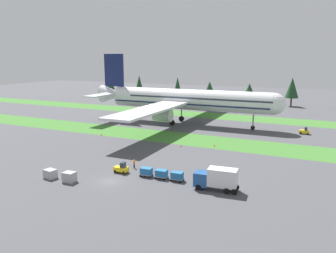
# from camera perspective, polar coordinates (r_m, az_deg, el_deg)

# --- Properties ---
(ground_plane) EXTENTS (400.00, 400.00, 0.00)m
(ground_plane) POSITION_cam_1_polar(r_m,az_deg,el_deg) (58.63, -9.81, -9.09)
(ground_plane) COLOR #47474C
(grass_strip_near) EXTENTS (320.00, 12.62, 0.01)m
(grass_strip_near) POSITION_cam_1_polar(r_m,az_deg,el_deg) (87.21, 3.22, -2.11)
(grass_strip_near) COLOR #3D752D
(grass_strip_near) RESTS_ON ground
(grass_strip_far) EXTENTS (320.00, 12.62, 0.01)m
(grass_strip_far) POSITION_cam_1_polar(r_m,az_deg,el_deg) (121.77, 9.98, 1.62)
(grass_strip_far) COLOR #3D752D
(grass_strip_far) RESTS_ON ground
(airliner) EXTENTS (61.03, 74.96, 21.85)m
(airliner) POSITION_cam_1_polar(r_m,az_deg,el_deg) (106.14, 2.66, 4.62)
(airliner) COLOR white
(airliner) RESTS_ON ground
(baggage_tug) EXTENTS (2.66, 1.43, 1.97)m
(baggage_tug) POSITION_cam_1_polar(r_m,az_deg,el_deg) (62.27, -7.85, -7.00)
(baggage_tug) COLOR yellow
(baggage_tug) RESTS_ON ground
(cargo_dolly_lead) EXTENTS (2.27, 1.61, 1.55)m
(cargo_dolly_lead) POSITION_cam_1_polar(r_m,az_deg,el_deg) (59.94, -3.67, -7.55)
(cargo_dolly_lead) COLOR #A3A3A8
(cargo_dolly_lead) RESTS_ON ground
(cargo_dolly_second) EXTENTS (2.27, 1.61, 1.55)m
(cargo_dolly_second) POSITION_cam_1_polar(r_m,az_deg,el_deg) (58.77, -1.11, -7.92)
(cargo_dolly_second) COLOR #A3A3A8
(cargo_dolly_second) RESTS_ON ground
(cargo_dolly_third) EXTENTS (2.27, 1.61, 1.55)m
(cargo_dolly_third) POSITION_cam_1_polar(r_m,az_deg,el_deg) (57.72, 1.55, -8.29)
(cargo_dolly_third) COLOR #A3A3A8
(cargo_dolly_third) RESTS_ON ground
(catering_truck) EXTENTS (7.15, 3.00, 3.58)m
(catering_truck) POSITION_cam_1_polar(r_m,az_deg,el_deg) (54.10, 8.21, -8.62)
(catering_truck) COLOR #1E4C8E
(catering_truck) RESTS_ON ground
(pushback_tractor) EXTENTS (2.63, 1.35, 1.97)m
(pushback_tractor) POSITION_cam_1_polar(r_m,az_deg,el_deg) (99.76, 22.04, -0.73)
(pushback_tractor) COLOR yellow
(pushback_tractor) RESTS_ON ground
(ground_crew_marshaller) EXTENTS (0.48, 0.36, 1.74)m
(ground_crew_marshaller) POSITION_cam_1_polar(r_m,az_deg,el_deg) (64.41, -5.73, -6.20)
(ground_crew_marshaller) COLOR black
(ground_crew_marshaller) RESTS_ON ground
(uld_container_0) EXTENTS (2.18, 1.83, 1.54)m
(uld_container_0) POSITION_cam_1_polar(r_m,az_deg,el_deg) (62.50, -19.23, -7.53)
(uld_container_0) COLOR #A3A3A8
(uld_container_0) RESTS_ON ground
(uld_container_1) EXTENTS (2.05, 1.66, 1.70)m
(uld_container_1) POSITION_cam_1_polar(r_m,az_deg,el_deg) (59.61, -16.29, -8.18)
(uld_container_1) COLOR #A3A3A8
(uld_container_1) RESTS_ON ground
(taxiway_marker_0) EXTENTS (0.44, 0.44, 0.47)m
(taxiway_marker_0) POSITION_cam_1_polar(r_m,az_deg,el_deg) (80.56, 7.84, -3.17)
(taxiway_marker_0) COLOR orange
(taxiway_marker_0) RESTS_ON ground
(taxiway_marker_1) EXTENTS (0.44, 0.44, 0.53)m
(taxiway_marker_1) POSITION_cam_1_polar(r_m,az_deg,el_deg) (92.57, -11.18, -1.35)
(taxiway_marker_1) COLOR orange
(taxiway_marker_1) RESTS_ON ground
(taxiway_marker_2) EXTENTS (0.44, 0.44, 0.53)m
(taxiway_marker_2) POSITION_cam_1_polar(r_m,az_deg,el_deg) (79.41, 2.20, -3.26)
(taxiway_marker_2) COLOR orange
(taxiway_marker_2) RESTS_ON ground
(distant_tree_line) EXTENTS (157.22, 9.63, 12.38)m
(distant_tree_line) POSITION_cam_1_polar(r_m,az_deg,el_deg) (158.44, 14.85, 6.24)
(distant_tree_line) COLOR #4C3823
(distant_tree_line) RESTS_ON ground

